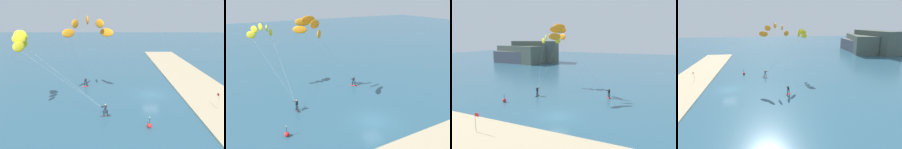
% 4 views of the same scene
% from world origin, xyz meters
% --- Properties ---
extents(ground_plane, '(240.00, 240.00, 0.00)m').
position_xyz_m(ground_plane, '(0.00, 0.00, 0.00)').
color(ground_plane, '#2D566B').
extents(sand_strip, '(80.00, 9.14, 0.16)m').
position_xyz_m(sand_strip, '(0.00, -9.17, 0.08)').
color(sand_strip, tan).
rests_on(sand_strip, ground).
extents(kitesurfer_nearshore, '(10.70, 6.58, 12.48)m').
position_xyz_m(kitesurfer_nearshore, '(-4.17, 9.61, 10.75)').
color(kitesurfer_nearshore, red).
rests_on(kitesurfer_nearshore, ground).
extents(kitesurfer_mid_water, '(4.56, 10.78, 11.07)m').
position_xyz_m(kitesurfer_mid_water, '(-9.56, 15.75, 9.51)').
color(kitesurfer_mid_water, '#333338').
rests_on(kitesurfer_mid_water, ground).
extents(marker_buoy, '(0.56, 0.56, 1.38)m').
position_xyz_m(marker_buoy, '(-10.56, 2.06, 0.30)').
color(marker_buoy, red).
rests_on(marker_buoy, ground).
extents(beach_flag, '(0.57, 0.05, 2.20)m').
position_xyz_m(beach_flag, '(-5.63, -8.05, 1.70)').
color(beach_flag, gray).
rests_on(beach_flag, sand_strip).
extents(distant_headland, '(25.42, 18.41, 8.92)m').
position_xyz_m(distant_headland, '(-39.39, 50.54, 3.35)').
color(distant_headland, '#4C564C').
rests_on(distant_headland, ground).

